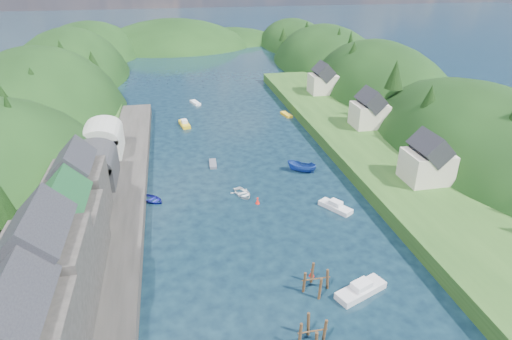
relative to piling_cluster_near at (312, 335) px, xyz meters
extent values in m
plane|color=black|center=(0.83, 54.42, -1.24)|extent=(600.00, 600.00, 0.00)
ellipsoid|color=black|center=(-44.17, 79.42, -10.34)|extent=(44.00, 75.56, 52.00)
ellipsoid|color=black|center=(-44.17, 122.42, -9.67)|extent=(44.00, 75.56, 48.19)
ellipsoid|color=black|center=(-44.17, 164.42, -8.06)|extent=(44.00, 75.56, 39.00)
ellipsoid|color=black|center=(45.83, 36.42, -9.02)|extent=(36.00, 75.56, 44.49)
ellipsoid|color=black|center=(45.83, 79.42, -9.64)|extent=(36.00, 75.56, 48.00)
ellipsoid|color=black|center=(45.83, 122.42, -9.02)|extent=(36.00, 75.56, 44.49)
ellipsoid|color=black|center=(45.83, 164.42, -7.54)|extent=(36.00, 75.56, 36.00)
ellipsoid|color=black|center=(-9.17, 174.42, -11.24)|extent=(80.00, 60.00, 44.00)
ellipsoid|color=black|center=(18.83, 184.42, -13.24)|extent=(70.00, 56.00, 36.00)
cone|color=black|center=(-37.17, 41.97, 11.36)|extent=(3.35, 3.35, 8.18)
cone|color=black|center=(-41.67, 53.44, 10.92)|extent=(4.18, 4.18, 5.82)
cone|color=black|center=(-39.52, 65.14, 11.40)|extent=(4.73, 4.73, 5.74)
cone|color=black|center=(-41.57, 78.73, 11.77)|extent=(4.34, 4.34, 6.82)
cone|color=black|center=(-36.77, 87.16, 7.23)|extent=(5.28, 5.28, 5.27)
cone|color=black|center=(-40.54, 98.74, 11.08)|extent=(4.77, 4.77, 6.57)
cone|color=black|center=(-33.80, 104.80, 7.46)|extent=(4.07, 4.07, 5.41)
cone|color=black|center=(-38.47, 120.80, 8.57)|extent=(4.56, 4.56, 8.20)
cone|color=black|center=(-41.34, 127.05, 6.70)|extent=(4.75, 4.75, 5.20)
cone|color=black|center=(-40.07, 143.14, 7.80)|extent=(4.27, 4.27, 7.36)
cone|color=black|center=(42.45, 31.26, 9.41)|extent=(5.03, 5.03, 5.68)
cone|color=black|center=(36.19, 41.10, 9.15)|extent=(5.29, 5.29, 7.52)
cone|color=black|center=(36.57, 55.76, 11.37)|extent=(4.07, 4.07, 6.24)
cone|color=black|center=(40.64, 66.91, 6.98)|extent=(3.40, 3.40, 5.90)
cone|color=black|center=(43.18, 81.56, 9.87)|extent=(4.94, 4.94, 8.15)
cone|color=black|center=(37.96, 81.75, 10.98)|extent=(5.25, 5.25, 6.33)
cone|color=black|center=(42.05, 93.97, 11.24)|extent=(3.36, 3.36, 8.03)
cone|color=black|center=(44.60, 109.59, 9.97)|extent=(4.57, 4.57, 8.10)
cone|color=black|center=(41.79, 121.42, 7.67)|extent=(3.59, 3.59, 5.94)
cone|color=black|center=(40.01, 130.33, 10.57)|extent=(4.14, 4.14, 6.44)
cone|color=black|center=(34.88, 144.96, 6.97)|extent=(3.83, 3.83, 5.11)
cube|color=#2D2B28|center=(-23.17, 24.42, -0.24)|extent=(12.00, 110.00, 2.00)
cube|color=#234719|center=(-30.17, 24.42, 0.01)|extent=(12.00, 110.00, 2.50)
cube|color=black|center=(-25.17, -1.58, 9.72)|extent=(5.88, 9.36, 5.88)
cube|color=#2D2B28|center=(-25.17, 7.42, 5.26)|extent=(8.00, 9.00, 9.00)
cube|color=black|center=(-25.17, 7.42, 10.72)|extent=(5.88, 9.36, 5.88)
cube|color=#2D2B28|center=(-25.17, 16.42, 4.26)|extent=(8.00, 9.00, 7.00)
cube|color=#1E592D|center=(-25.17, 16.42, 8.72)|extent=(5.88, 9.36, 5.88)
cube|color=#2D2B28|center=(-25.17, 25.42, 4.76)|extent=(7.00, 8.00, 8.00)
cube|color=black|center=(-25.17, 25.42, 9.60)|extent=(5.15, 8.32, 5.15)
cube|color=#2D2D30|center=(-25.17, 37.42, 2.76)|extent=(7.00, 9.00, 4.00)
cylinder|color=#2D2D30|center=(-25.17, 37.42, 4.76)|extent=(7.00, 9.00, 7.00)
cube|color=#B2B2A8|center=(-25.17, 49.42, 2.76)|extent=(7.00, 9.00, 4.00)
cylinder|color=#B2B2A8|center=(-25.17, 49.42, 4.76)|extent=(7.00, 9.00, 7.00)
cube|color=#234719|center=(25.83, 44.42, -0.04)|extent=(16.00, 120.00, 2.40)
cube|color=beige|center=(27.83, 26.42, 3.66)|extent=(7.00, 6.00, 5.00)
cube|color=black|center=(27.83, 26.42, 7.00)|extent=(5.15, 6.24, 5.15)
cube|color=beige|center=(29.83, 52.42, 3.66)|extent=(7.00, 6.00, 5.00)
cube|color=black|center=(29.83, 52.42, 7.00)|extent=(5.15, 6.24, 5.15)
cube|color=beige|center=(28.83, 79.42, 3.66)|extent=(7.00, 6.00, 5.00)
cube|color=black|center=(28.83, 79.42, 7.00)|extent=(5.15, 6.24, 5.15)
cylinder|color=#382314|center=(1.28, 0.00, -0.03)|extent=(0.32, 0.32, 3.62)
cylinder|color=#382314|center=(0.00, 1.28, -0.03)|extent=(0.32, 0.32, 3.62)
cylinder|color=#382314|center=(-1.28, 0.00, -0.03)|extent=(0.32, 0.32, 3.62)
cylinder|color=#382314|center=(0.00, 0.00, 0.57)|extent=(3.06, 0.16, 0.16)
cylinder|color=#382314|center=(4.33, 7.50, -0.12)|extent=(0.32, 0.32, 3.43)
cylinder|color=#382314|center=(2.91, 8.92, -0.12)|extent=(0.32, 0.32, 3.43)
cylinder|color=#382314|center=(1.48, 7.50, -0.12)|extent=(0.32, 0.32, 3.43)
cylinder|color=#382314|center=(2.91, 6.07, -0.12)|extent=(0.32, 0.32, 3.43)
cylinder|color=#382314|center=(2.91, 7.50, 0.46)|extent=(3.41, 0.16, 0.16)
cone|color=red|center=(3.26, 9.96, -0.79)|extent=(0.70, 0.70, 0.90)
sphere|color=red|center=(3.26, 9.96, -0.29)|extent=(0.30, 0.30, 0.30)
cone|color=red|center=(0.27, 28.44, -0.79)|extent=(0.70, 0.70, 0.90)
sphere|color=red|center=(0.27, 28.44, -0.29)|extent=(0.30, 0.30, 0.30)
imported|color=silver|center=(-1.57, 31.62, -0.94)|extent=(4.34, 5.12, 0.90)
cube|color=silver|center=(11.83, 24.37, -0.90)|extent=(4.44, 5.57, 0.76)
cube|color=silver|center=(11.83, 24.37, -0.13)|extent=(2.09, 2.29, 0.70)
cube|color=yellow|center=(16.07, 69.43, -0.97)|extent=(2.29, 4.40, 0.59)
imported|color=#1B3D97|center=(10.45, 38.07, -0.34)|extent=(5.72, 4.50, 2.10)
cube|color=white|center=(-5.56, 83.93, -0.96)|extent=(2.81, 4.72, 0.63)
cube|color=silver|center=(7.90, 5.95, -0.84)|extent=(6.73, 4.33, 0.90)
cube|color=silver|center=(7.90, 5.95, 0.01)|extent=(2.63, 2.20, 0.70)
cube|color=gold|center=(-9.33, 67.12, -0.90)|extent=(2.66, 5.62, 0.76)
cube|color=silver|center=(-9.33, 67.12, -0.13)|extent=(1.55, 2.07, 0.70)
cube|color=#555761|center=(-5.14, 44.19, -1.00)|extent=(1.49, 3.91, 0.54)
imported|color=navy|center=(-16.17, 32.54, -0.94)|extent=(5.21, 5.25, 0.89)
camera|label=1|loc=(-11.63, -29.28, 33.50)|focal=30.00mm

